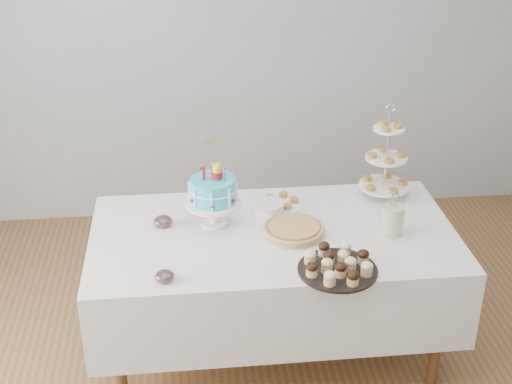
{
  "coord_description": "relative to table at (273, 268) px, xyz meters",
  "views": [
    {
      "loc": [
        -0.44,
        -2.91,
        2.66
      ],
      "look_at": [
        -0.09,
        0.3,
        1.01
      ],
      "focal_mm": 50.0,
      "sensor_mm": 36.0,
      "label": 1
    }
  ],
  "objects": [
    {
      "name": "pie",
      "position": [
        0.1,
        -0.03,
        0.26
      ],
      "size": [
        0.32,
        0.32,
        0.05
      ],
      "color": "tan",
      "rests_on": "table"
    },
    {
      "name": "table",
      "position": [
        0.0,
        0.0,
        0.0
      ],
      "size": [
        1.92,
        1.02,
        0.77
      ],
      "color": "silver",
      "rests_on": "floor"
    },
    {
      "name": "cupcake_tray",
      "position": [
        0.26,
        -0.4,
        0.27
      ],
      "size": [
        0.39,
        0.39,
        0.09
      ],
      "color": "black",
      "rests_on": "table"
    },
    {
      "name": "plate_stack",
      "position": [
        0.0,
        0.21,
        0.26
      ],
      "size": [
        0.17,
        0.17,
        0.07
      ],
      "color": "white",
      "rests_on": "table"
    },
    {
      "name": "floor",
      "position": [
        0.0,
        -0.3,
        -0.54
      ],
      "size": [
        5.0,
        5.0,
        0.0
      ],
      "primitive_type": "plane",
      "color": "brown",
      "rests_on": "ground"
    },
    {
      "name": "tiered_stand",
      "position": [
        0.69,
        0.35,
        0.46
      ],
      "size": [
        0.29,
        0.29,
        0.56
      ],
      "color": "silver",
      "rests_on": "table"
    },
    {
      "name": "jam_bowl_a",
      "position": [
        -0.57,
        -0.4,
        0.25
      ],
      "size": [
        0.09,
        0.09,
        0.06
      ],
      "color": "silver",
      "rests_on": "table"
    },
    {
      "name": "walls",
      "position": [
        0.0,
        -0.3,
        0.81
      ],
      "size": [
        5.04,
        4.04,
        2.7
      ],
      "color": "#939598",
      "rests_on": "floor"
    },
    {
      "name": "pastry_plate",
      "position": [
        0.08,
        0.3,
        0.24
      ],
      "size": [
        0.26,
        0.26,
        0.04
      ],
      "color": "white",
      "rests_on": "table"
    },
    {
      "name": "utensil_pitcher",
      "position": [
        0.61,
        -0.09,
        0.31
      ],
      "size": [
        0.12,
        0.11,
        0.25
      ],
      "rotation": [
        0.0,
        0.0,
        0.08
      ],
      "color": "beige",
      "rests_on": "table"
    },
    {
      "name": "birthday_cake",
      "position": [
        -0.31,
        0.12,
        0.35
      ],
      "size": [
        0.3,
        0.3,
        0.46
      ],
      "rotation": [
        0.0,
        0.0,
        -0.11
      ],
      "color": "white",
      "rests_on": "table"
    },
    {
      "name": "jam_bowl_b",
      "position": [
        -0.58,
        0.13,
        0.26
      ],
      "size": [
        0.1,
        0.1,
        0.06
      ],
      "color": "silver",
      "rests_on": "table"
    }
  ]
}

